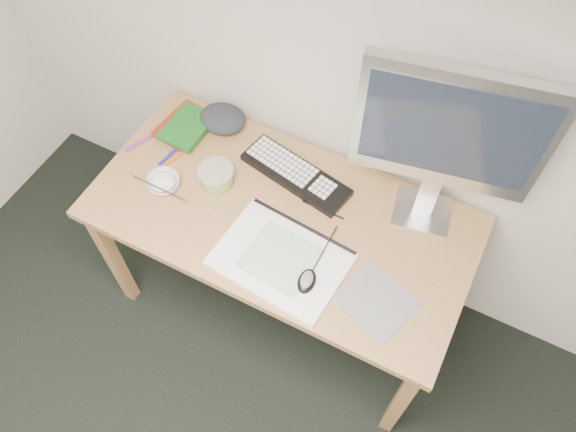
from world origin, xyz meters
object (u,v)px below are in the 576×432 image
at_px(monitor, 449,135).
at_px(desk, 281,226).
at_px(rice_bowl, 163,183).
at_px(sketchpad, 281,259).
at_px(keyboard, 296,175).

bearing_deg(monitor, desk, -161.75).
bearing_deg(rice_bowl, sketchpad, -8.20).
relative_size(monitor, rice_bowl, 5.33).
bearing_deg(rice_bowl, keyboard, 32.44).
distance_m(keyboard, monitor, 0.63).
xyz_separation_m(monitor, rice_bowl, (-0.90, -0.33, -0.40)).
bearing_deg(keyboard, sketchpad, -59.64).
relative_size(keyboard, rice_bowl, 3.45).
bearing_deg(rice_bowl, desk, 11.12).
bearing_deg(sketchpad, desk, 123.06).
height_order(sketchpad, rice_bowl, rice_bowl).
distance_m(desk, sketchpad, 0.21).
bearing_deg(keyboard, desk, -69.19).
relative_size(sketchpad, rice_bowl, 3.47).
bearing_deg(sketchpad, monitor, 53.65).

